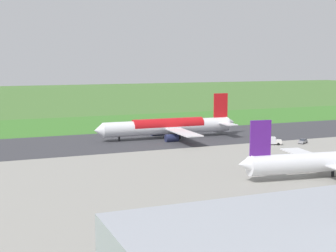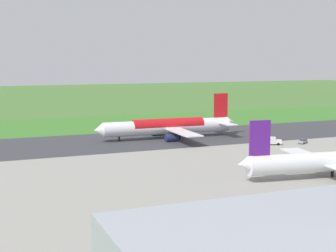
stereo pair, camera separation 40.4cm
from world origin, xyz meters
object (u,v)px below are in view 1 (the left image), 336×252
Objects in this scene: airliner_main at (169,126)px; airliner_parked_mid at (332,161)px; service_car_followme at (303,141)px; service_truck_fuel at (272,141)px; traffic_cone_orange at (188,121)px; no_stopping_sign at (194,119)px.

airliner_main is 70.96m from airliner_parked_mid.
service_truck_fuel reaches higher than service_car_followme.
traffic_cone_orange is at bearing -89.55° from service_truck_fuel.
service_car_followme is 0.73× the size of service_truck_fuel.
service_truck_fuel is at bearing 135.75° from airliner_main.
airliner_main is 98.26× the size of traffic_cone_orange.
no_stopping_sign is 4.04× the size of traffic_cone_orange.
service_truck_fuel is 11.27× the size of traffic_cone_orange.
no_stopping_sign is (-2.57, -65.73, -0.07)m from service_truck_fuel.
service_truck_fuel reaches higher than no_stopping_sign.
no_stopping_sign is at bearing -92.24° from service_truck_fuel.
service_car_followme is at bearing 143.82° from airliner_main.
airliner_parked_mid reaches higher than traffic_cone_orange.
airliner_main is 8.72× the size of service_truck_fuel.
airliner_parked_mid is 10.93× the size of service_car_followme.
airliner_main is at bearing 53.93° from no_stopping_sign.
service_truck_fuel is (-12.44, -43.73, -2.54)m from airliner_parked_mid.
airliner_parked_mid is at bearing 82.19° from no_stopping_sign.
airliner_main is at bearing -78.57° from airliner_parked_mid.
airliner_parked_mid is 7.98× the size of service_truck_fuel.
airliner_parked_mid is (-14.06, 69.55, -0.41)m from airliner_main.
service_truck_fuel is at bearing 90.45° from traffic_cone_orange.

